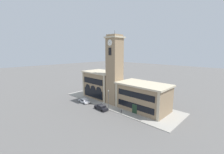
{
  "coord_description": "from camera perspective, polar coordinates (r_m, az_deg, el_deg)",
  "views": [
    {
      "loc": [
        31.9,
        -29.09,
        17.05
      ],
      "look_at": [
        0.84,
        3.02,
        9.18
      ],
      "focal_mm": 24.0,
      "sensor_mm": 36.0,
      "label": 1
    }
  ],
  "objects": [
    {
      "name": "ground_plane",
      "position": [
        46.41,
        -3.41,
        -11.58
      ],
      "size": [
        300.0,
        300.0,
        0.0
      ],
      "primitive_type": "plane",
      "color": "#605E5B"
    },
    {
      "name": "sidewalk_kerb",
      "position": [
        50.76,
        2.13,
        -9.55
      ],
      "size": [
        41.18,
        13.13,
        0.15
      ],
      "color": "#A39E93",
      "rests_on": "ground_plane"
    },
    {
      "name": "clock_tower",
      "position": [
        47.1,
        0.96,
        2.59
      ],
      "size": [
        4.72,
        4.72,
        23.06
      ],
      "color": "#937A5B",
      "rests_on": "ground_plane"
    },
    {
      "name": "town_hall_left_wing",
      "position": [
        55.49,
        -3.99,
        -2.75
      ],
      "size": [
        12.91,
        8.81,
        9.62
      ],
      "color": "#937A5B",
      "rests_on": "ground_plane"
    },
    {
      "name": "town_hall_right_wing",
      "position": [
        44.51,
        11.75,
        -7.33
      ],
      "size": [
        14.98,
        8.81,
        7.85
      ],
      "color": "#937A5B",
      "rests_on": "ground_plane"
    },
    {
      "name": "parked_car_near",
      "position": [
        50.99,
        -10.61,
        -8.85
      ],
      "size": [
        4.44,
        2.07,
        1.38
      ],
      "rotation": [
        0.0,
        0.0,
        3.08
      ],
      "color": "silver",
      "rests_on": "ground_plane"
    },
    {
      "name": "parked_car_mid",
      "position": [
        44.69,
        -4.14,
        -11.41
      ],
      "size": [
        4.68,
        2.13,
        1.46
      ],
      "rotation": [
        0.0,
        0.0,
        3.08
      ],
      "color": "black",
      "rests_on": "ground_plane"
    },
    {
      "name": "street_lamp",
      "position": [
        44.52,
        -1.41,
        -7.37
      ],
      "size": [
        0.36,
        0.36,
        5.47
      ],
      "color": "#4C4C51",
      "rests_on": "sidewalk_kerb"
    },
    {
      "name": "bollard",
      "position": [
        41.97,
        3.6,
        -13.0
      ],
      "size": [
        0.18,
        0.18,
        1.06
      ],
      "color": "black",
      "rests_on": "sidewalk_kerb"
    }
  ]
}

